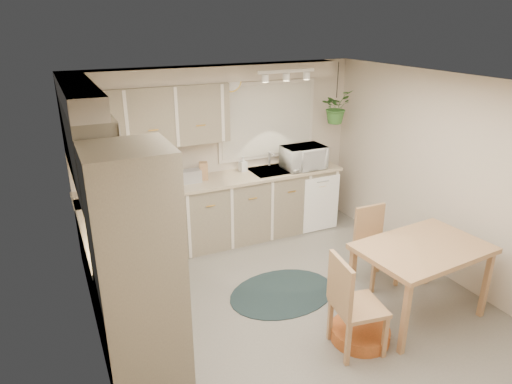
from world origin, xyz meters
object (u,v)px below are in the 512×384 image
chair_left (359,304)px  chair_back (378,247)px  dining_table (418,281)px  pet_bed (360,333)px  braided_rug (282,293)px  microwave (304,155)px

chair_left → chair_back: size_ratio=1.08×
dining_table → pet_bed: 0.86m
chair_back → braided_rug: chair_back is taller
dining_table → chair_back: size_ratio=1.42×
microwave → dining_table: bearing=-90.5°
chair_left → braided_rug: chair_left is taller
pet_bed → braided_rug: bearing=106.8°
chair_back → microwave: 1.81m
dining_table → microwave: microwave is taller
microwave → pet_bed: bearing=-108.2°
chair_left → braided_rug: (-0.20, 1.11, -0.49)m
dining_table → braided_rug: 1.49m
dining_table → braided_rug: dining_table is taller
chair_left → pet_bed: chair_left is taller
chair_left → microwave: 2.77m
chair_left → chair_back: (0.93, 0.86, -0.03)m
braided_rug → chair_back: bearing=-12.3°
pet_bed → chair_back: bearing=43.9°
braided_rug → pet_bed: pet_bed is taller
braided_rug → microwave: 2.12m
dining_table → chair_back: chair_back is taller
braided_rug → dining_table: bearing=-40.7°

